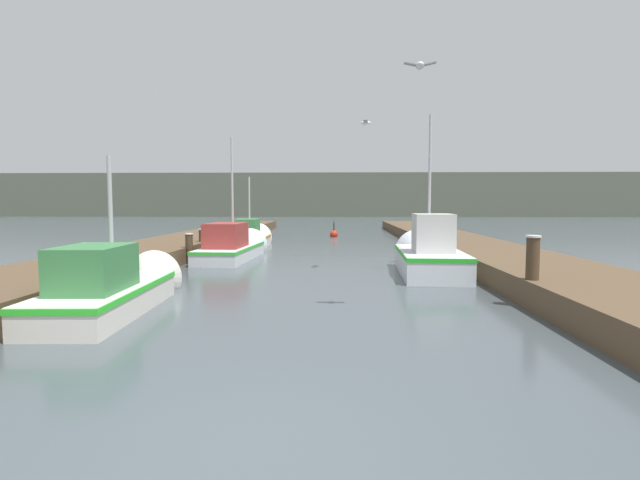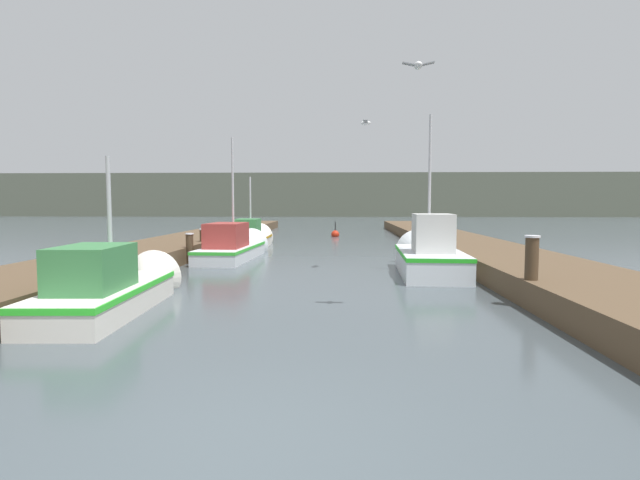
{
  "view_description": "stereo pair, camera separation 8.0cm",
  "coord_description": "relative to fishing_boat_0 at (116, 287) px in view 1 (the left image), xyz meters",
  "views": [
    {
      "loc": [
        0.7,
        -3.88,
        2.01
      ],
      "look_at": [
        0.17,
        10.71,
        0.91
      ],
      "focal_mm": 28.0,
      "sensor_mm": 36.0,
      "label": 1
    },
    {
      "loc": [
        0.78,
        -3.88,
        2.01
      ],
      "look_at": [
        0.17,
        10.71,
        0.91
      ],
      "focal_mm": 28.0,
      "sensor_mm": 36.0,
      "label": 2
    }
  ],
  "objects": [
    {
      "name": "seagull_1",
      "position": [
        4.98,
        5.28,
        3.86
      ],
      "size": [
        0.29,
        0.56,
        0.12
      ],
      "rotation": [
        0.0,
        0.0,
        1.46
      ],
      "color": "white"
    },
    {
      "name": "fishing_boat_3",
      "position": [
        0.17,
        13.62,
        -0.03
      ],
      "size": [
        1.66,
        4.72,
        3.66
      ],
      "rotation": [
        0.0,
        0.0,
        0.02
      ],
      "color": "silver",
      "rests_on": "ground_plane"
    },
    {
      "name": "channel_buoy",
      "position": [
        3.96,
        20.11,
        -0.28
      ],
      "size": [
        0.47,
        0.47,
        0.97
      ],
      "color": "red",
      "rests_on": "ground_plane"
    },
    {
      "name": "ground_plane",
      "position": [
        3.49,
        -5.28,
        -0.41
      ],
      "size": [
        200.0,
        200.0,
        0.0
      ],
      "color": "#424C51"
    },
    {
      "name": "fishing_boat_1",
      "position": [
        6.79,
        5.25,
        0.09
      ],
      "size": [
        1.85,
        4.97,
        4.9
      ],
      "rotation": [
        0.0,
        0.0,
        -0.05
      ],
      "color": "silver",
      "rests_on": "ground_plane"
    },
    {
      "name": "mooring_piling_1",
      "position": [
        -0.68,
        6.95,
        0.09
      ],
      "size": [
        0.28,
        0.28,
        1.0
      ],
      "color": "#473523",
      "rests_on": "ground_plane"
    },
    {
      "name": "mooring_piling_0",
      "position": [
        7.91,
        0.43,
        0.29
      ],
      "size": [
        0.28,
        0.28,
        1.39
      ],
      "color": "#473523",
      "rests_on": "ground_plane"
    },
    {
      "name": "dock_left",
      "position": [
        -2.23,
        10.72,
        -0.15
      ],
      "size": [
        2.93,
        40.0,
        0.53
      ],
      "color": "brown",
      "rests_on": "ground_plane"
    },
    {
      "name": "dock_right",
      "position": [
        9.22,
        10.72,
        -0.15
      ],
      "size": [
        2.93,
        40.0,
        0.53
      ],
      "color": "brown",
      "rests_on": "ground_plane"
    },
    {
      "name": "seagull_lead",
      "position": [
        5.59,
        -0.35,
        3.95
      ],
      "size": [
        0.55,
        0.28,
        0.12
      ],
      "rotation": [
        0.0,
        0.0,
        6.25
      ],
      "color": "white"
    },
    {
      "name": "fishing_boat_0",
      "position": [
        0.0,
        0.0,
        0.0
      ],
      "size": [
        1.55,
        4.73,
        3.24
      ],
      "rotation": [
        0.0,
        0.0,
        0.05
      ],
      "color": "silver",
      "rests_on": "ground_plane"
    },
    {
      "name": "distant_shore_ridge",
      "position": [
        3.49,
        67.93,
        2.65
      ],
      "size": [
        120.0,
        16.0,
        6.12
      ],
      "color": "#565B4C",
      "rests_on": "ground_plane"
    },
    {
      "name": "fishing_boat_2",
      "position": [
        0.44,
        8.7,
        0.01
      ],
      "size": [
        1.72,
        5.5,
        4.75
      ],
      "rotation": [
        0.0,
        0.0,
        -0.05
      ],
      "color": "silver",
      "rests_on": "ground_plane"
    },
    {
      "name": "mooring_piling_2",
      "position": [
        -0.91,
        9.46,
        0.1
      ],
      "size": [
        0.35,
        0.35,
        1.01
      ],
      "color": "#473523",
      "rests_on": "ground_plane"
    }
  ]
}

